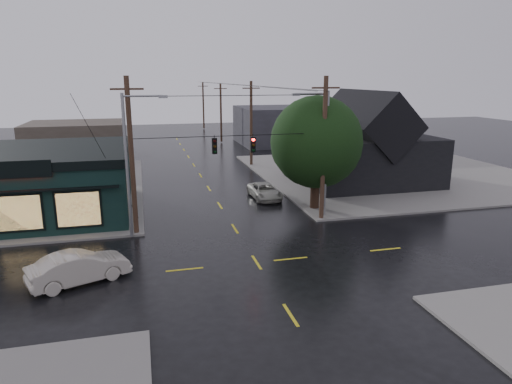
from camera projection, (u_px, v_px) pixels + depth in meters
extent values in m
plane|color=black|center=(257.00, 262.00, 25.47)|extent=(160.00, 160.00, 0.00)
cube|color=slate|center=(391.00, 173.00, 49.02)|extent=(28.00, 28.00, 0.15)
cube|color=black|center=(16.00, 186.00, 33.57)|extent=(16.00, 12.00, 4.20)
cube|color=black|center=(12.00, 154.00, 32.98)|extent=(16.30, 12.30, 0.60)
cube|color=black|center=(362.00, 158.00, 44.44)|extent=(12.00, 11.00, 4.50)
cylinder|color=black|center=(315.00, 185.00, 35.25)|extent=(0.70, 0.70, 3.57)
sphere|color=black|center=(316.00, 142.00, 34.43)|extent=(6.99, 6.99, 6.99)
cylinder|color=black|center=(232.00, 136.00, 30.04)|extent=(13.00, 0.04, 0.04)
cube|color=#3B322B|center=(76.00, 139.00, 59.19)|extent=(12.00, 10.00, 4.40)
cube|color=#2C2B31|center=(285.00, 125.00, 70.90)|extent=(14.00, 12.00, 5.60)
imported|color=#BCB4A5|center=(79.00, 268.00, 22.80)|extent=(5.15, 3.46, 1.60)
imported|color=#A2A195|center=(265.00, 191.00, 38.73)|extent=(2.23, 4.68, 1.29)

